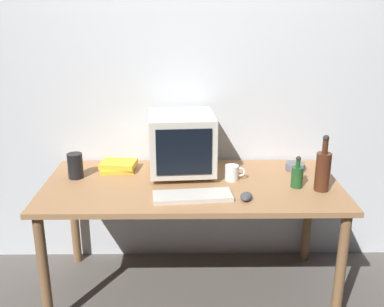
% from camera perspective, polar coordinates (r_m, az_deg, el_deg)
% --- Properties ---
extents(ground_plane, '(6.00, 6.00, 0.00)m').
position_cam_1_polar(ground_plane, '(2.94, -0.00, -16.82)').
color(ground_plane, '#56514C').
extents(back_wall, '(4.00, 0.08, 2.50)m').
position_cam_1_polar(back_wall, '(2.89, -0.11, 9.56)').
color(back_wall, silver).
rests_on(back_wall, ground).
extents(desk, '(1.70, 0.80, 0.72)m').
position_cam_1_polar(desk, '(2.62, -0.00, -5.35)').
color(desk, '#9E7047').
rests_on(desk, ground).
extents(crt_monitor, '(0.41, 0.41, 0.37)m').
position_cam_1_polar(crt_monitor, '(2.67, -1.33, 1.30)').
color(crt_monitor, beige).
rests_on(crt_monitor, desk).
extents(keyboard, '(0.43, 0.19, 0.02)m').
position_cam_1_polar(keyboard, '(2.39, -0.04, -5.45)').
color(keyboard, beige).
rests_on(keyboard, desk).
extents(computer_mouse, '(0.08, 0.11, 0.04)m').
position_cam_1_polar(computer_mouse, '(2.39, 6.91, -5.44)').
color(computer_mouse, '#3F3F47').
rests_on(computer_mouse, desk).
extents(bottle_tall, '(0.08, 0.08, 0.32)m').
position_cam_1_polar(bottle_tall, '(2.56, 16.33, -2.01)').
color(bottle_tall, '#472314').
rests_on(bottle_tall, desk).
extents(bottle_short, '(0.07, 0.07, 0.18)m').
position_cam_1_polar(bottle_short, '(2.58, 13.24, -2.77)').
color(bottle_short, '#1E4C23').
rests_on(bottle_short, desk).
extents(book_stack, '(0.23, 0.18, 0.06)m').
position_cam_1_polar(book_stack, '(2.81, -9.39, -1.59)').
color(book_stack, gold).
rests_on(book_stack, desk).
extents(mug, '(0.12, 0.08, 0.09)m').
position_cam_1_polar(mug, '(2.63, 5.15, -2.45)').
color(mug, white).
rests_on(mug, desk).
extents(cd_spindle, '(0.12, 0.12, 0.04)m').
position_cam_1_polar(cd_spindle, '(2.85, 13.00, -1.64)').
color(cd_spindle, '#595B66').
rests_on(cd_spindle, desk).
extents(metal_canister, '(0.09, 0.09, 0.15)m').
position_cam_1_polar(metal_canister, '(2.73, -14.64, -1.52)').
color(metal_canister, black).
rests_on(metal_canister, desk).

